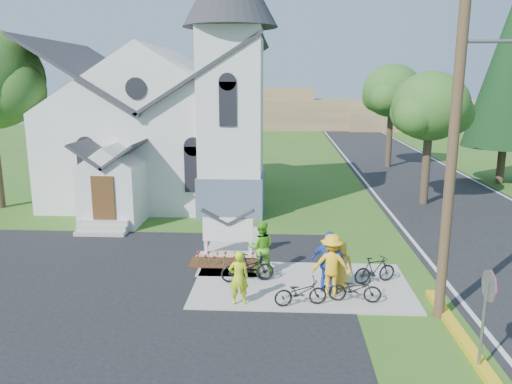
# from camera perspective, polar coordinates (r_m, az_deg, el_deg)

# --- Properties ---
(ground) EXTENTS (120.00, 120.00, 0.00)m
(ground) POSITION_cam_1_polar(r_m,az_deg,el_deg) (16.18, -0.15, -11.23)
(ground) COLOR #37611B
(ground) RESTS_ON ground
(parking_lot) EXTENTS (20.00, 16.00, 0.02)m
(parking_lot) POSITION_cam_1_polar(r_m,az_deg,el_deg) (16.35, -26.54, -12.33)
(parking_lot) COLOR black
(parking_lot) RESTS_ON ground
(road) EXTENTS (8.00, 90.00, 0.02)m
(road) POSITION_cam_1_polar(r_m,az_deg,el_deg) (31.83, 19.76, -0.00)
(road) COLOR black
(road) RESTS_ON ground
(sidewalk) EXTENTS (7.00, 4.00, 0.05)m
(sidewalk) POSITION_cam_1_polar(r_m,az_deg,el_deg) (16.62, 5.21, -10.52)
(sidewalk) COLOR #9F9A8F
(sidewalk) RESTS_ON ground
(church) EXTENTS (12.35, 12.00, 13.00)m
(church) POSITION_cam_1_polar(r_m,az_deg,el_deg) (28.02, -10.07, 9.76)
(church) COLOR silver
(church) RESTS_ON ground
(church_sign) EXTENTS (2.20, 0.40, 1.70)m
(church_sign) POSITION_cam_1_polar(r_m,az_deg,el_deg) (18.92, -3.24, -4.36)
(church_sign) COLOR #9F9A8F
(church_sign) RESTS_ON ground
(flower_bed) EXTENTS (2.60, 1.10, 0.07)m
(flower_bed) POSITION_cam_1_polar(r_m,az_deg,el_deg) (18.39, -3.51, -8.14)
(flower_bed) COLOR #3B1B10
(flower_bed) RESTS_ON ground
(utility_pole) EXTENTS (3.45, 0.28, 10.00)m
(utility_pole) POSITION_cam_1_polar(r_m,az_deg,el_deg) (14.07, 22.01, 7.07)
(utility_pole) COLOR #442E22
(utility_pole) RESTS_ON ground
(stop_sign) EXTENTS (0.11, 0.76, 2.48)m
(stop_sign) POSITION_cam_1_polar(r_m,az_deg,el_deg) (12.47, 24.92, -11.04)
(stop_sign) COLOR gray
(stop_sign) RESTS_ON ground
(tree_road_near) EXTENTS (4.00, 4.00, 7.05)m
(tree_road_near) POSITION_cam_1_polar(r_m,az_deg,el_deg) (27.88, 19.30, 9.16)
(tree_road_near) COLOR #37291E
(tree_road_near) RESTS_ON ground
(tree_road_mid) EXTENTS (4.40, 4.40, 7.80)m
(tree_road_mid) POSITION_cam_1_polar(r_m,az_deg,el_deg) (39.64, 15.28, 11.05)
(tree_road_mid) COLOR #37291E
(tree_road_mid) RESTS_ON ground
(conifer) EXTENTS (5.20, 5.20, 12.40)m
(conifer) POSITION_cam_1_polar(r_m,az_deg,el_deg) (35.72, 27.17, 12.60)
(conifer) COLOR #37291E
(conifer) RESTS_ON ground
(distant_hills) EXTENTS (61.00, 10.00, 5.60)m
(distant_hills) POSITION_cam_1_polar(r_m,az_deg,el_deg) (71.29, 5.20, 9.01)
(distant_hills) COLOR brown
(distant_hills) RESTS_ON ground
(cyclist_0) EXTENTS (0.67, 0.51, 1.65)m
(cyclist_0) POSITION_cam_1_polar(r_m,az_deg,el_deg) (14.89, -2.00, -9.75)
(cyclist_0) COLOR #C6E31A
(cyclist_0) RESTS_ON sidewalk
(bike_0) EXTENTS (1.85, 0.98, 0.93)m
(bike_0) POSITION_cam_1_polar(r_m,az_deg,el_deg) (16.60, -0.99, -8.68)
(bike_0) COLOR black
(bike_0) RESTS_ON sidewalk
(cyclist_1) EXTENTS (0.92, 0.73, 1.84)m
(cyclist_1) POSITION_cam_1_polar(r_m,az_deg,el_deg) (17.14, 0.59, -6.35)
(cyclist_1) COLOR #5BB922
(cyclist_1) RESTS_ON sidewalk
(bike_1) EXTENTS (1.49, 0.43, 0.89)m
(bike_1) POSITION_cam_1_polar(r_m,az_deg,el_deg) (16.77, -0.51, -8.52)
(bike_1) COLOR black
(bike_1) RESTS_ON sidewalk
(cyclist_2) EXTENTS (1.25, 0.91, 1.97)m
(cyclist_2) POSITION_cam_1_polar(r_m,az_deg,el_deg) (15.78, 8.31, -7.94)
(cyclist_2) COLOR blue
(cyclist_2) RESTS_ON sidewalk
(bike_2) EXTENTS (1.65, 0.87, 0.83)m
(bike_2) POSITION_cam_1_polar(r_m,az_deg,el_deg) (15.01, 5.12, -11.33)
(bike_2) COLOR black
(bike_2) RESTS_ON sidewalk
(cyclist_3) EXTENTS (1.34, 0.89, 1.93)m
(cyclist_3) POSITION_cam_1_polar(r_m,az_deg,el_deg) (15.68, 8.65, -8.17)
(cyclist_3) COLOR yellow
(cyclist_3) RESTS_ON sidewalk
(bike_3) EXTENTS (1.54, 0.92, 0.89)m
(bike_3) POSITION_cam_1_polar(r_m,az_deg,el_deg) (16.94, 13.42, -8.65)
(bike_3) COLOR black
(bike_3) RESTS_ON sidewalk
(cyclist_4) EXTENTS (0.86, 0.67, 1.55)m
(cyclist_4) POSITION_cam_1_polar(r_m,az_deg,el_deg) (16.21, 9.67, -8.22)
(cyclist_4) COLOR gold
(cyclist_4) RESTS_ON sidewalk
(bike_4) EXTENTS (1.60, 0.67, 0.82)m
(bike_4) POSITION_cam_1_polar(r_m,az_deg,el_deg) (15.46, 11.25, -10.80)
(bike_4) COLOR black
(bike_4) RESTS_ON sidewalk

